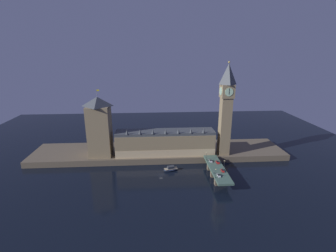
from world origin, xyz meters
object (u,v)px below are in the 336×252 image
car_northbound_lead (211,161)px  car_southbound_trail (218,162)px  street_lamp_near (216,172)px  car_southbound_lead (223,171)px  pedestrian_near_rail (214,173)px  street_lamp_mid (224,163)px  pedestrian_far_rail (207,160)px  clock_tower (226,107)px  car_northbound_trail (219,175)px  boat_upstream (171,169)px  pedestrian_mid_walk (225,168)px  street_lamp_far (206,155)px  victoria_tower (99,126)px

car_northbound_lead → car_southbound_trail: bearing=-32.4°
street_lamp_near → car_southbound_lead: bearing=50.3°
pedestrian_near_rail → street_lamp_mid: size_ratio=0.28×
car_northbound_lead → pedestrian_far_rail: size_ratio=2.89×
street_lamp_mid → car_southbound_lead: bearing=-115.5°
clock_tower → car_southbound_lead: clock_tower is taller
street_lamp_near → street_lamp_mid: street_lamp_near is taller
car_southbound_trail → pedestrian_far_rail: size_ratio=2.70×
car_northbound_trail → boat_upstream: size_ratio=0.34×
car_southbound_lead → pedestrian_mid_walk: bearing=48.2°
street_lamp_far → boat_upstream: size_ratio=0.50×
clock_tower → car_southbound_lead: size_ratio=18.06×
car_southbound_trail → pedestrian_near_rail: pedestrian_near_rail is taller
car_northbound_trail → clock_tower: bearing=70.4°
car_southbound_trail → street_lamp_near: (-7.45, -22.57, 3.54)m
car_southbound_lead → street_lamp_far: (-7.45, 20.49, 3.21)m
pedestrian_near_rail → boat_upstream: pedestrian_near_rail is taller
car_northbound_trail → victoria_tower: bearing=151.4°
clock_tower → car_northbound_trail: clock_tower is taller
pedestrian_mid_walk → pedestrian_far_rail: 17.99m
pedestrian_mid_walk → street_lamp_mid: size_ratio=0.27×
clock_tower → car_southbound_lead: (-10.77, -36.56, -37.87)m
clock_tower → car_northbound_lead: clock_tower is taller
street_lamp_mid → boat_upstream: street_lamp_mid is taller
car_southbound_lead → street_lamp_near: bearing=-129.7°
victoria_tower → boat_upstream: (57.16, -23.69, -28.56)m
street_lamp_near → street_lamp_far: size_ratio=1.10×
clock_tower → car_northbound_lead: 45.54m
car_northbound_trail → pedestrian_mid_walk: bearing=53.4°
pedestrian_near_rail → pedestrian_far_rail: size_ratio=1.04×
pedestrian_mid_walk → car_northbound_trail: bearing=-126.6°
victoria_tower → boat_upstream: size_ratio=4.53×
victoria_tower → street_lamp_near: bearing=-30.5°
street_lamp_near → street_lamp_mid: bearing=55.3°
car_southbound_trail → boat_upstream: size_ratio=0.35×
car_southbound_trail → pedestrian_mid_walk: (2.35, -10.99, 0.12)m
clock_tower → car_northbound_lead: (-15.47, -19.97, -37.89)m
street_lamp_near → boat_upstream: size_ratio=0.56×
clock_tower → pedestrian_near_rail: size_ratio=46.68×
street_lamp_mid → car_southbound_trail: bearing=109.3°
clock_tower → street_lamp_far: bearing=-138.6°
victoria_tower → car_southbound_lead: victoria_tower is taller
car_southbound_lead → street_lamp_near: street_lamp_near is taller
car_northbound_trail → pedestrian_far_rail: pedestrian_far_rail is taller
street_lamp_far → boat_upstream: bearing=-174.0°
car_northbound_lead → car_southbound_lead: bearing=-74.2°
car_northbound_lead → pedestrian_near_rail: bearing=-96.7°
car_southbound_trail → pedestrian_mid_walk: bearing=-77.9°
clock_tower → car_southbound_trail: bearing=-115.1°
clock_tower → car_southbound_trail: clock_tower is taller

